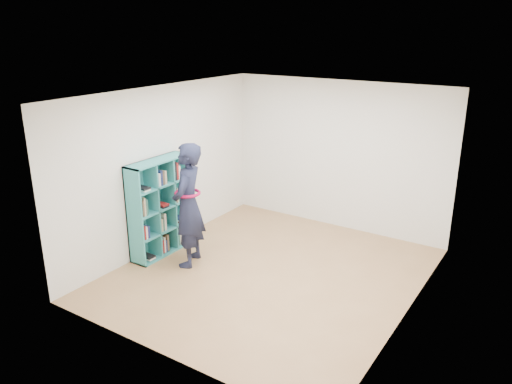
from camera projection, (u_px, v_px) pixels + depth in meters
The scene contains 9 objects.
floor at pixel (269, 274), 7.31m from camera, with size 4.50×4.50×0.00m, color #9C7146.
ceiling at pixel (271, 95), 6.48m from camera, with size 4.50×4.50×0.00m, color white.
wall_left at pixel (163, 168), 7.93m from camera, with size 0.02×4.50×2.60m, color white.
wall_right at pixel (415, 219), 5.86m from camera, with size 0.02×4.50×2.60m, color white.
wall_back at pixel (338, 156), 8.68m from camera, with size 4.00×0.02×2.60m, color white.
wall_front at pixel (156, 248), 5.11m from camera, with size 4.00×0.02×2.60m, color white.
bookshelf at pixel (160, 208), 7.80m from camera, with size 0.33×1.15×1.53m.
person at pixel (188, 205), 7.35m from camera, with size 0.67×0.80×1.88m.
smartphone at pixel (180, 195), 7.42m from camera, with size 0.08×0.10×0.14m.
Camera 1 is at (3.40, -5.59, 3.47)m, focal length 35.00 mm.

